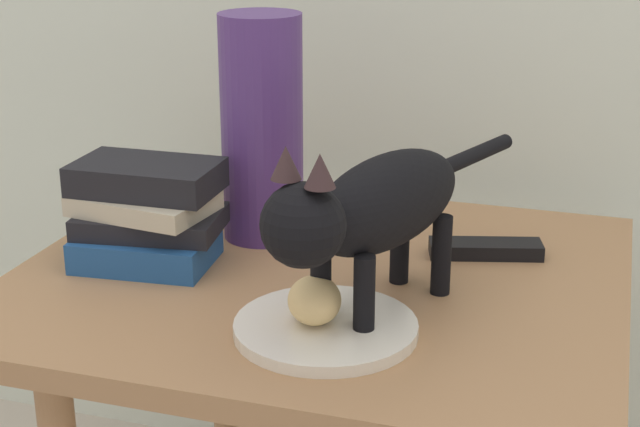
{
  "coord_description": "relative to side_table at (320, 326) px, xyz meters",
  "views": [
    {
      "loc": [
        0.34,
        -1.1,
        1.07
      ],
      "look_at": [
        0.0,
        0.0,
        0.66
      ],
      "focal_mm": 54.28,
      "sensor_mm": 36.0,
      "label": 1
    }
  ],
  "objects": [
    {
      "name": "bread_roll",
      "position": [
        0.05,
        -0.17,
        0.12
      ],
      "size": [
        0.08,
        0.09,
        0.05
      ],
      "primitive_type": "ellipsoid",
      "rotation": [
        0.0,
        0.0,
        1.89
      ],
      "color": "#E0BC7A",
      "rests_on": "plate"
    },
    {
      "name": "tv_remote",
      "position": [
        0.2,
        0.12,
        0.09
      ],
      "size": [
        0.16,
        0.08,
        0.02
      ],
      "primitive_type": "cube",
      "rotation": [
        0.0,
        0.0,
        0.27
      ],
      "color": "black",
      "rests_on": "side_table"
    },
    {
      "name": "book_stack",
      "position": [
        -0.23,
        -0.03,
        0.14
      ],
      "size": [
        0.2,
        0.15,
        0.13
      ],
      "color": "#1E4C8C",
      "rests_on": "side_table"
    },
    {
      "name": "plate",
      "position": [
        0.06,
        -0.17,
        0.09
      ],
      "size": [
        0.21,
        0.21,
        0.01
      ],
      "primitive_type": "cylinder",
      "color": "silver",
      "rests_on": "side_table"
    },
    {
      "name": "side_table",
      "position": [
        0.0,
        0.0,
        0.0
      ],
      "size": [
        0.77,
        0.66,
        0.58
      ],
      "color": "#9E724C",
      "rests_on": "ground"
    },
    {
      "name": "candle_jar",
      "position": [
        0.04,
        0.19,
        0.12
      ],
      "size": [
        0.07,
        0.07,
        0.08
      ],
      "color": "silver",
      "rests_on": "side_table"
    },
    {
      "name": "green_vase",
      "position": [
        -0.12,
        0.1,
        0.23
      ],
      "size": [
        0.11,
        0.11,
        0.31
      ],
      "primitive_type": "cylinder",
      "color": "#4C2D72",
      "rests_on": "side_table"
    },
    {
      "name": "cat",
      "position": [
        0.09,
        -0.11,
        0.21
      ],
      "size": [
        0.21,
        0.45,
        0.23
      ],
      "color": "black",
      "rests_on": "side_table"
    }
  ]
}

